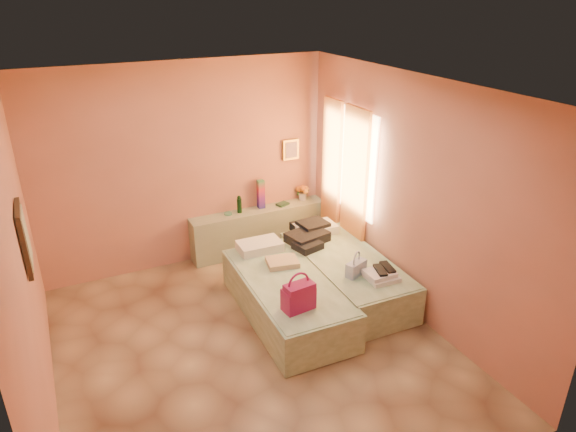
# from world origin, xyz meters

# --- Properties ---
(ground) EXTENTS (4.50, 4.50, 0.00)m
(ground) POSITION_xyz_m (0.00, 0.00, 0.00)
(ground) COLOR tan
(ground) RESTS_ON ground
(room_walls) EXTENTS (4.02, 4.51, 2.81)m
(room_walls) POSITION_xyz_m (0.21, 0.57, 1.79)
(room_walls) COLOR tan
(room_walls) RESTS_ON ground
(headboard_ledge) EXTENTS (2.05, 0.30, 0.65)m
(headboard_ledge) POSITION_xyz_m (0.98, 2.10, 0.33)
(headboard_ledge) COLOR #939F82
(headboard_ledge) RESTS_ON ground
(bed_left) EXTENTS (0.96, 2.03, 0.50)m
(bed_left) POSITION_xyz_m (0.60, 0.40, 0.25)
(bed_left) COLOR beige
(bed_left) RESTS_ON ground
(bed_right) EXTENTS (0.96, 2.03, 0.50)m
(bed_right) POSITION_xyz_m (1.50, 0.53, 0.25)
(bed_right) COLOR beige
(bed_right) RESTS_ON ground
(water_bottle) EXTENTS (0.07, 0.07, 0.24)m
(water_bottle) POSITION_xyz_m (0.69, 2.13, 0.77)
(water_bottle) COLOR #153B1D
(water_bottle) RESTS_ON headboard_ledge
(rainbow_box) EXTENTS (0.10, 0.10, 0.43)m
(rainbow_box) POSITION_xyz_m (1.04, 2.16, 0.86)
(rainbow_box) COLOR #9B1352
(rainbow_box) RESTS_ON headboard_ledge
(small_dish) EXTENTS (0.13, 0.13, 0.03)m
(small_dish) POSITION_xyz_m (0.51, 2.13, 0.66)
(small_dish) COLOR #4E906F
(small_dish) RESTS_ON headboard_ledge
(green_book) EXTENTS (0.21, 0.18, 0.03)m
(green_book) POSITION_xyz_m (1.36, 2.11, 0.66)
(green_book) COLOR #284A34
(green_book) RESTS_ON headboard_ledge
(flower_vase) EXTENTS (0.25, 0.25, 0.27)m
(flower_vase) POSITION_xyz_m (1.73, 2.17, 0.79)
(flower_vase) COLOR beige
(flower_vase) RESTS_ON headboard_ledge
(magenta_handbag) EXTENTS (0.35, 0.22, 0.31)m
(magenta_handbag) POSITION_xyz_m (0.45, -0.19, 0.66)
(magenta_handbag) COLOR #9B1352
(magenta_handbag) RESTS_ON bed_left
(khaki_garment) EXTENTS (0.43, 0.37, 0.06)m
(khaki_garment) POSITION_xyz_m (0.71, 0.74, 0.53)
(khaki_garment) COLOR tan
(khaki_garment) RESTS_ON bed_left
(clothes_pile) EXTENTS (0.66, 0.66, 0.17)m
(clothes_pile) POSITION_xyz_m (1.32, 1.15, 0.58)
(clothes_pile) COLOR black
(clothes_pile) RESTS_ON bed_right
(blue_handbag) EXTENTS (0.30, 0.21, 0.18)m
(blue_handbag) POSITION_xyz_m (1.38, 0.13, 0.59)
(blue_handbag) COLOR #3A5A8D
(blue_handbag) RESTS_ON bed_right
(towel_stack) EXTENTS (0.36, 0.32, 0.10)m
(towel_stack) POSITION_xyz_m (1.60, -0.09, 0.55)
(towel_stack) COLOR silver
(towel_stack) RESTS_ON bed_right
(sandal_pair) EXTENTS (0.26, 0.30, 0.03)m
(sandal_pair) POSITION_xyz_m (1.65, -0.06, 0.61)
(sandal_pair) COLOR black
(sandal_pair) RESTS_ON towel_stack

